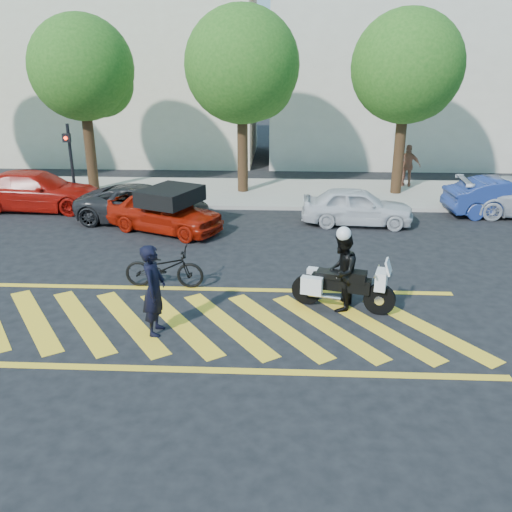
{
  "coord_description": "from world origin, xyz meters",
  "views": [
    {
      "loc": [
        1.66,
        -10.76,
        5.66
      ],
      "look_at": [
        1.06,
        1.58,
        1.05
      ],
      "focal_mm": 38.0,
      "sensor_mm": 36.0,
      "label": 1
    }
  ],
  "objects_px": {
    "bicycle": "(164,268)",
    "police_motorcycle": "(341,285)",
    "red_convertible": "(164,212)",
    "parked_left": "(37,191)",
    "officer_moto": "(341,272)",
    "parked_mid_right": "(357,206)",
    "parked_mid_left": "(143,204)",
    "parked_right": "(504,197)",
    "officer_bike": "(154,290)"
  },
  "relations": [
    {
      "from": "red_convertible",
      "to": "parked_left",
      "type": "bearing_deg",
      "value": 89.46
    },
    {
      "from": "parked_mid_left",
      "to": "parked_mid_right",
      "type": "height_order",
      "value": "parked_mid_right"
    },
    {
      "from": "police_motorcycle",
      "to": "red_convertible",
      "type": "xyz_separation_m",
      "value": [
        -5.37,
        5.73,
        0.11
      ]
    },
    {
      "from": "officer_bike",
      "to": "parked_right",
      "type": "height_order",
      "value": "officer_bike"
    },
    {
      "from": "parked_right",
      "to": "parked_mid_left",
      "type": "bearing_deg",
      "value": 91.41
    },
    {
      "from": "bicycle",
      "to": "red_convertible",
      "type": "bearing_deg",
      "value": 12.99
    },
    {
      "from": "parked_left",
      "to": "parked_mid_left",
      "type": "xyz_separation_m",
      "value": [
        4.49,
        -1.4,
        -0.09
      ]
    },
    {
      "from": "police_motorcycle",
      "to": "red_convertible",
      "type": "relative_size",
      "value": 0.59
    },
    {
      "from": "officer_bike",
      "to": "officer_moto",
      "type": "bearing_deg",
      "value": -69.54
    },
    {
      "from": "parked_mid_left",
      "to": "parked_right",
      "type": "height_order",
      "value": "parked_right"
    },
    {
      "from": "bicycle",
      "to": "parked_mid_right",
      "type": "distance_m",
      "value": 8.09
    },
    {
      "from": "parked_left",
      "to": "parked_mid_right",
      "type": "relative_size",
      "value": 1.31
    },
    {
      "from": "parked_left",
      "to": "parked_mid_right",
      "type": "distance_m",
      "value": 12.17
    },
    {
      "from": "parked_right",
      "to": "parked_mid_right",
      "type": "bearing_deg",
      "value": 99.44
    },
    {
      "from": "officer_moto",
      "to": "red_convertible",
      "type": "bearing_deg",
      "value": -120.44
    },
    {
      "from": "officer_moto",
      "to": "parked_left",
      "type": "height_order",
      "value": "officer_moto"
    },
    {
      "from": "bicycle",
      "to": "parked_right",
      "type": "height_order",
      "value": "parked_right"
    },
    {
      "from": "red_convertible",
      "to": "parked_mid_right",
      "type": "distance_m",
      "value": 6.69
    },
    {
      "from": "red_convertible",
      "to": "parked_mid_right",
      "type": "bearing_deg",
      "value": -56.14
    },
    {
      "from": "parked_left",
      "to": "bicycle",
      "type": "bearing_deg",
      "value": -137.04
    },
    {
      "from": "officer_bike",
      "to": "parked_left",
      "type": "height_order",
      "value": "officer_bike"
    },
    {
      "from": "police_motorcycle",
      "to": "parked_left",
      "type": "bearing_deg",
      "value": 159.32
    },
    {
      "from": "bicycle",
      "to": "officer_moto",
      "type": "bearing_deg",
      "value": -102.2
    },
    {
      "from": "bicycle",
      "to": "police_motorcycle",
      "type": "height_order",
      "value": "police_motorcycle"
    },
    {
      "from": "red_convertible",
      "to": "parked_left",
      "type": "xyz_separation_m",
      "value": [
        -5.49,
        2.53,
        0.04
      ]
    },
    {
      "from": "officer_bike",
      "to": "bicycle",
      "type": "height_order",
      "value": "officer_bike"
    },
    {
      "from": "parked_mid_right",
      "to": "parked_left",
      "type": "bearing_deg",
      "value": 87.18
    },
    {
      "from": "police_motorcycle",
      "to": "officer_moto",
      "type": "height_order",
      "value": "officer_moto"
    },
    {
      "from": "officer_moto",
      "to": "parked_right",
      "type": "bearing_deg",
      "value": 157.03
    },
    {
      "from": "officer_bike",
      "to": "officer_moto",
      "type": "height_order",
      "value": "officer_bike"
    },
    {
      "from": "parked_left",
      "to": "parked_right",
      "type": "bearing_deg",
      "value": -88.87
    },
    {
      "from": "parked_mid_left",
      "to": "red_convertible",
      "type": "bearing_deg",
      "value": -132.79
    },
    {
      "from": "officer_moto",
      "to": "parked_left",
      "type": "xyz_separation_m",
      "value": [
        -10.84,
        8.27,
        -0.2
      ]
    },
    {
      "from": "officer_moto",
      "to": "red_convertible",
      "type": "distance_m",
      "value": 7.85
    },
    {
      "from": "bicycle",
      "to": "parked_right",
      "type": "xyz_separation_m",
      "value": [
        11.22,
        7.2,
        0.16
      ]
    },
    {
      "from": "bicycle",
      "to": "police_motorcycle",
      "type": "relative_size",
      "value": 0.85
    },
    {
      "from": "officer_bike",
      "to": "officer_moto",
      "type": "relative_size",
      "value": 1.07
    },
    {
      "from": "police_motorcycle",
      "to": "officer_moto",
      "type": "bearing_deg",
      "value": -131.52
    },
    {
      "from": "parked_left",
      "to": "parked_mid_left",
      "type": "distance_m",
      "value": 4.7
    },
    {
      "from": "red_convertible",
      "to": "parked_right",
      "type": "xyz_separation_m",
      "value": [
        12.17,
        2.53,
        0.0
      ]
    },
    {
      "from": "red_convertible",
      "to": "parked_left",
      "type": "relative_size",
      "value": 0.8
    },
    {
      "from": "officer_moto",
      "to": "parked_mid_right",
      "type": "distance_m",
      "value": 6.98
    },
    {
      "from": "bicycle",
      "to": "parked_mid_left",
      "type": "height_order",
      "value": "parked_mid_left"
    },
    {
      "from": "officer_bike",
      "to": "parked_mid_right",
      "type": "xyz_separation_m",
      "value": [
        5.32,
        8.25,
        -0.34
      ]
    },
    {
      "from": "officer_bike",
      "to": "parked_mid_left",
      "type": "distance_m",
      "value": 8.56
    },
    {
      "from": "bicycle",
      "to": "parked_mid_left",
      "type": "bearing_deg",
      "value": 20.08
    },
    {
      "from": "parked_mid_left",
      "to": "officer_moto",
      "type": "bearing_deg",
      "value": -131.64
    },
    {
      "from": "officer_moto",
      "to": "parked_mid_left",
      "type": "distance_m",
      "value": 9.36
    },
    {
      "from": "red_convertible",
      "to": "parked_mid_right",
      "type": "height_order",
      "value": "red_convertible"
    },
    {
      "from": "red_convertible",
      "to": "parked_left",
      "type": "height_order",
      "value": "parked_left"
    }
  ]
}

